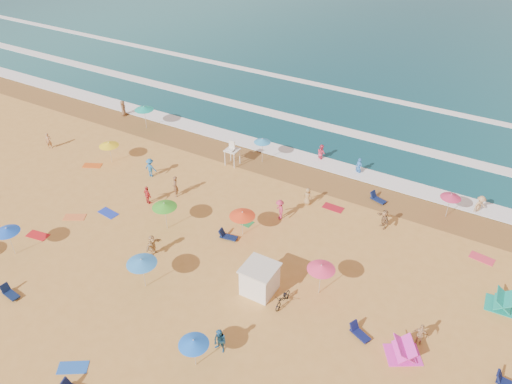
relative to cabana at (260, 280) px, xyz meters
The scene contains 12 objects.
ground 6.77m from the cabana, 162.15° to the left, with size 220.00×220.00×0.00m, color gold.
wet_sand 15.92m from the cabana, 113.64° to the left, with size 220.00×220.00×0.00m, color olive.
surf_foam 24.24m from the cabana, 105.25° to the left, with size 200.00×18.70×0.05m.
cabana is the anchor object (origin of this frame).
cabana_roof 1.06m from the cabana, ahead, with size 2.20×2.20×0.12m, color silver.
bicycle 1.99m from the cabana, ahead, with size 0.65×1.87×0.98m, color black.
lifeguard_stand 16.34m from the cabana, 128.59° to the left, with size 1.20×1.20×2.10m, color white, non-canonical shape.
beach_umbrellas 6.04m from the cabana, 152.45° to the left, with size 59.55×25.62×0.79m.
loungers 1.26m from the cabana, 134.11° to the right, with size 43.67×26.30×0.34m.
towels 7.81m from the cabana, behind, with size 35.61×25.86×0.03m.
popup_tents 12.44m from the cabana, 14.75° to the left, with size 6.76×8.96×1.20m.
beachgoers 9.41m from the cabana, 132.98° to the left, with size 39.45×25.70×2.14m.
Camera 1 is at (18.01, -22.68, 24.44)m, focal length 35.00 mm.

